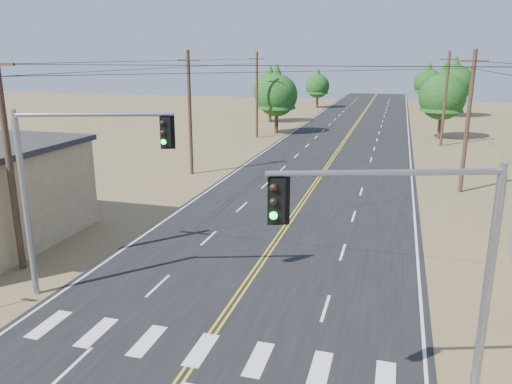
% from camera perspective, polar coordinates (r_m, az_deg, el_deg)
% --- Properties ---
extents(road, '(15.00, 200.00, 0.02)m').
position_cam_1_polar(road, '(37.36, 6.42, 0.43)').
color(road, black).
rests_on(road, ground).
extents(utility_pole_left_near, '(1.80, 0.30, 10.00)m').
position_cam_1_polar(utility_pole_left_near, '(24.43, -26.40, 3.27)').
color(utility_pole_left_near, '#4C3826').
rests_on(utility_pole_left_near, ground).
extents(utility_pole_left_mid, '(1.80, 0.30, 10.00)m').
position_cam_1_polar(utility_pole_left_mid, '(41.26, -7.58, 9.02)').
color(utility_pole_left_mid, '#4C3826').
rests_on(utility_pole_left_mid, ground).
extents(utility_pole_left_far, '(1.80, 0.30, 10.00)m').
position_cam_1_polar(utility_pole_left_far, '(60.07, 0.10, 11.08)').
color(utility_pole_left_far, '#4C3826').
rests_on(utility_pole_left_far, ground).
extents(utility_pole_right_mid, '(1.80, 0.30, 10.00)m').
position_cam_1_polar(utility_pole_right_mid, '(38.20, 23.04, 7.45)').
color(utility_pole_right_mid, '#4C3826').
rests_on(utility_pole_right_mid, ground).
extents(utility_pole_right_far, '(1.80, 0.30, 10.00)m').
position_cam_1_polar(utility_pole_right_far, '(58.01, 20.81, 9.96)').
color(utility_pole_right_far, '#4C3826').
rests_on(utility_pole_right_far, ground).
extents(signal_mast_left, '(5.84, 2.12, 7.60)m').
position_cam_1_polar(signal_mast_left, '(20.80, -20.82, 2.04)').
color(signal_mast_left, gray).
rests_on(signal_mast_left, ground).
extents(signal_mast_right, '(5.51, 2.09, 7.08)m').
position_cam_1_polar(signal_mast_right, '(13.10, 18.95, -6.85)').
color(signal_mast_right, gray).
rests_on(signal_mast_right, ground).
extents(tree_left_near, '(5.23, 5.23, 8.72)m').
position_cam_1_polar(tree_left_near, '(63.34, 2.38, 11.48)').
color(tree_left_near, '#3F2D1E').
rests_on(tree_left_near, ground).
extents(tree_left_mid, '(5.00, 5.00, 8.33)m').
position_cam_1_polar(tree_left_mid, '(74.73, 1.64, 11.89)').
color(tree_left_mid, '#3F2D1E').
rests_on(tree_left_mid, ground).
extents(tree_left_far, '(4.43, 4.43, 7.39)m').
position_cam_1_polar(tree_left_far, '(96.40, 7.06, 12.20)').
color(tree_left_far, '#3F2D1E').
rests_on(tree_left_far, ground).
extents(tree_right_near, '(5.36, 5.36, 8.94)m').
position_cam_1_polar(tree_right_near, '(63.01, 20.58, 10.65)').
color(tree_right_near, '#3F2D1E').
rests_on(tree_right_near, ground).
extents(tree_right_mid, '(5.82, 5.82, 9.70)m').
position_cam_1_polar(tree_right_mid, '(87.34, 21.74, 11.88)').
color(tree_right_mid, '#3F2D1E').
rests_on(tree_right_mid, ground).
extents(tree_right_far, '(5.10, 5.10, 8.49)m').
position_cam_1_polar(tree_right_far, '(98.82, 19.11, 11.97)').
color(tree_right_far, '#3F2D1E').
rests_on(tree_right_far, ground).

